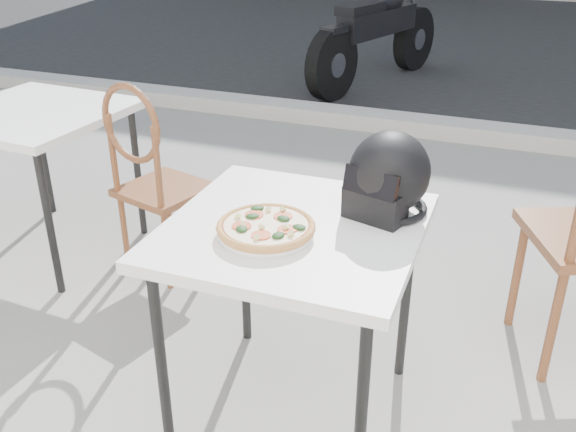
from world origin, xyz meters
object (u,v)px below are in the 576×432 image
(cafe_table_main, at_px, (294,244))
(cafe_table_side, at_px, (35,123))
(plate, at_px, (266,233))
(cafe_chair_side, at_px, (151,171))
(pizza, at_px, (266,227))
(helmet, at_px, (388,178))
(motorcycle, at_px, (378,35))

(cafe_table_main, distance_m, cafe_table_side, 1.68)
(plate, distance_m, cafe_chair_side, 1.16)
(pizza, distance_m, helmet, 0.42)
(plate, height_order, cafe_table_side, plate)
(cafe_table_main, distance_m, pizza, 0.14)
(plate, distance_m, cafe_table_side, 1.68)
(pizza, bearing_deg, motorcycle, 99.84)
(cafe_table_main, xyz_separation_m, pizza, (-0.05, -0.09, 0.09))
(plate, distance_m, pizza, 0.02)
(plate, relative_size, cafe_chair_side, 0.40)
(cafe_table_main, xyz_separation_m, cafe_table_side, (-1.55, 0.65, 0.01))
(pizza, bearing_deg, cafe_chair_side, 140.15)
(cafe_chair_side, relative_size, motorcycle, 0.46)
(cafe_table_side, distance_m, cafe_chair_side, 0.65)
(pizza, relative_size, motorcycle, 0.18)
(plate, xyz_separation_m, cafe_chair_side, (-0.87, 0.73, -0.21))
(cafe_table_side, height_order, cafe_chair_side, cafe_chair_side)
(pizza, relative_size, cafe_table_side, 0.45)
(plate, height_order, helmet, helmet)
(cafe_table_main, bearing_deg, cafe_table_side, 157.38)
(pizza, height_order, motorcycle, motorcycle)
(cafe_table_side, bearing_deg, helmet, -14.20)
(cafe_table_main, xyz_separation_m, motorcycle, (-0.84, 4.46, -0.20))
(cafe_table_main, xyz_separation_m, helmet, (0.24, 0.19, 0.18))
(cafe_chair_side, bearing_deg, cafe_table_side, 14.17)
(motorcycle, bearing_deg, cafe_table_main, -61.88)
(cafe_table_main, height_order, motorcycle, motorcycle)
(cafe_table_main, bearing_deg, cafe_chair_side, 145.51)
(cafe_chair_side, bearing_deg, motorcycle, -75.91)
(pizza, height_order, cafe_table_side, pizza)
(helmet, bearing_deg, pizza, -119.36)
(plate, relative_size, motorcycle, 0.18)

